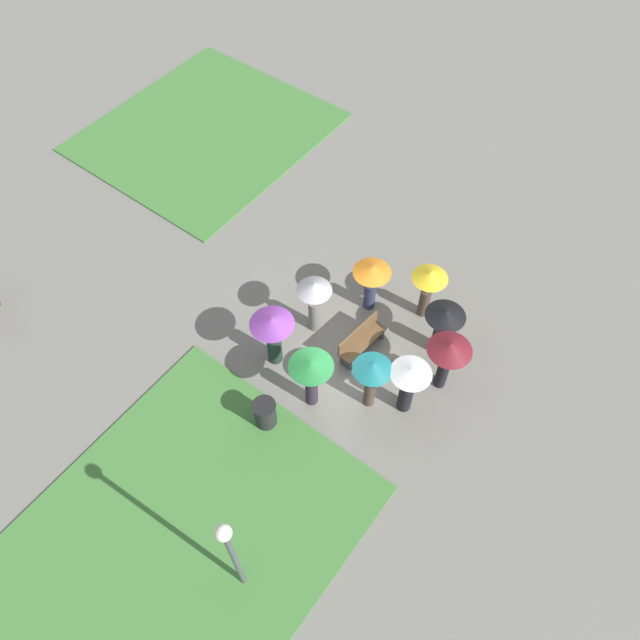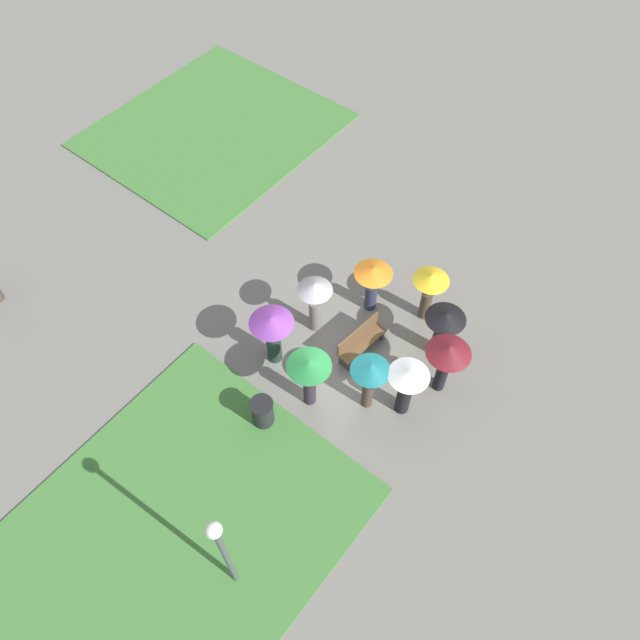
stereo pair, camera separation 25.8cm
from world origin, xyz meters
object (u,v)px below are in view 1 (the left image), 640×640
(crowd_person_orange, at_px, (371,277))
(crowd_person_teal, at_px, (372,374))
(park_bench, at_px, (361,340))
(trash_bin, at_px, (265,414))
(crowd_person_maroon, at_px, (448,353))
(crowd_person_grey, at_px, (314,297))
(lamp_post, at_px, (231,551))
(crowd_person_yellow, at_px, (429,283))
(crowd_person_purple, at_px, (273,331))
(crowd_person_black, at_px, (443,323))
(crowd_person_white, at_px, (409,381))
(crowd_person_green, at_px, (311,373))

(crowd_person_orange, xyz_separation_m, crowd_person_teal, (-2.57, -1.76, 0.16))
(park_bench, relative_size, trash_bin, 1.71)
(crowd_person_orange, bearing_deg, crowd_person_maroon, -70.18)
(crowd_person_orange, relative_size, crowd_person_grey, 0.90)
(lamp_post, distance_m, crowd_person_grey, 7.05)
(lamp_post, bearing_deg, park_bench, 12.55)
(crowd_person_orange, height_order, crowd_person_yellow, crowd_person_yellow)
(lamp_post, height_order, crowd_person_yellow, lamp_post)
(crowd_person_purple, distance_m, crowd_person_black, 4.43)
(crowd_person_white, xyz_separation_m, crowd_person_teal, (-0.44, 0.80, 0.13))
(park_bench, distance_m, crowd_person_green, 2.26)
(crowd_person_purple, bearing_deg, crowd_person_orange, -119.24)
(crowd_person_maroon, distance_m, crowd_person_white, 1.22)
(lamp_post, distance_m, crowd_person_yellow, 8.68)
(crowd_person_grey, bearing_deg, crowd_person_maroon, -96.87)
(crowd_person_orange, xyz_separation_m, crowd_person_maroon, (-0.99, -2.95, 0.21))
(crowd_person_orange, distance_m, crowd_person_black, 2.33)
(crowd_person_green, bearing_deg, crowd_person_yellow, -125.47)
(park_bench, distance_m, crowd_person_black, 2.24)
(crowd_person_white, bearing_deg, lamp_post, -169.24)
(crowd_person_green, distance_m, crowd_person_white, 2.38)
(crowd_person_green, bearing_deg, crowd_person_maroon, -158.89)
(crowd_person_purple, bearing_deg, lamp_post, 111.81)
(trash_bin, distance_m, crowd_person_maroon, 4.78)
(park_bench, bearing_deg, crowd_person_white, -105.66)
(crowd_person_yellow, bearing_deg, crowd_person_orange, -134.87)
(park_bench, distance_m, crowd_person_orange, 1.73)
(crowd_person_green, distance_m, crowd_person_grey, 2.32)
(crowd_person_teal, bearing_deg, park_bench, -111.68)
(park_bench, bearing_deg, crowd_person_orange, 31.52)
(crowd_person_maroon, bearing_deg, crowd_person_white, 93.87)
(crowd_person_green, distance_m, crowd_person_black, 3.78)
(crowd_person_green, relative_size, crowd_person_yellow, 1.04)
(park_bench, relative_size, crowd_person_purple, 0.85)
(park_bench, xyz_separation_m, crowd_person_maroon, (0.38, -2.30, 1.04))
(crowd_person_maroon, xyz_separation_m, crowd_person_white, (-1.14, 0.39, -0.18))
(park_bench, relative_size, crowd_person_black, 0.89)
(park_bench, distance_m, crowd_person_grey, 1.72)
(crowd_person_yellow, height_order, crowd_person_teal, crowd_person_teal)
(crowd_person_grey, bearing_deg, crowd_person_white, -115.22)
(crowd_person_maroon, distance_m, crowd_person_yellow, 2.33)
(crowd_person_orange, distance_m, crowd_person_green, 3.47)
(crowd_person_orange, xyz_separation_m, crowd_person_yellow, (0.71, -1.37, 0.06))
(crowd_person_green, bearing_deg, trash_bin, 41.43)
(crowd_person_orange, height_order, crowd_person_maroon, crowd_person_maroon)
(crowd_person_yellow, bearing_deg, crowd_person_purple, -105.00)
(park_bench, distance_m, lamp_post, 6.96)
(crowd_person_green, bearing_deg, crowd_person_purple, -39.25)
(trash_bin, bearing_deg, crowd_person_grey, 14.69)
(crowd_person_grey, xyz_separation_m, crowd_person_white, (-0.60, -3.35, -0.06))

